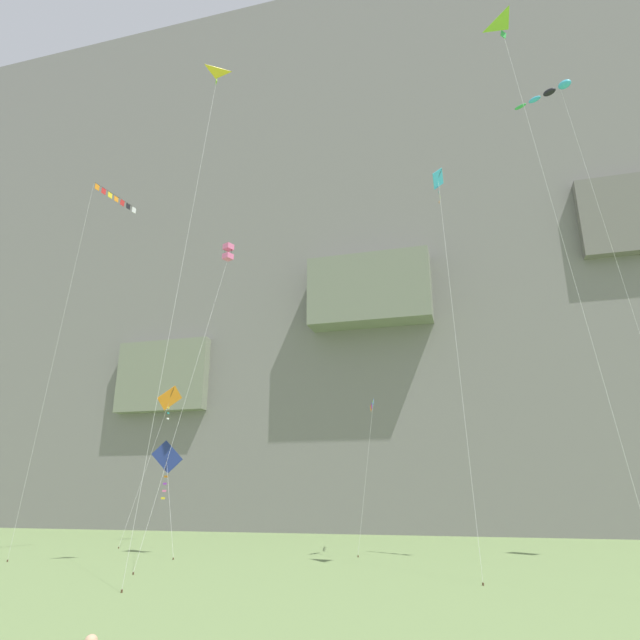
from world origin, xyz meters
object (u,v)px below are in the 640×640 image
at_px(kite_delta_high_right, 512,47).
at_px(kite_delta_mid_left, 212,104).
at_px(kite_banner_mid_right, 371,414).
at_px(kite_diamond_high_left, 169,400).
at_px(kite_banner_far_left, 109,219).
at_px(kite_box_far_right, 228,254).
at_px(kite_windsock_mid_center, 551,93).
at_px(kite_diamond_upper_mid, 167,459).
at_px(kite_diamond_low_right, 440,192).

distance_m(kite_delta_high_right, kite_delta_mid_left, 17.71).
relative_size(kite_banner_mid_right, kite_delta_high_right, 0.35).
height_order(kite_diamond_high_left, kite_banner_mid_right, kite_diamond_high_left).
height_order(kite_banner_far_left, kite_box_far_right, kite_banner_far_left).
distance_m(kite_diamond_high_left, kite_windsock_mid_center, 37.79).
distance_m(kite_diamond_high_left, kite_banner_mid_right, 19.22).
bearing_deg(kite_banner_far_left, kite_windsock_mid_center, 2.94).
height_order(kite_windsock_mid_center, kite_box_far_right, kite_windsock_mid_center).
bearing_deg(kite_diamond_high_left, kite_banner_far_left, -84.52).
bearing_deg(kite_banner_mid_right, kite_windsock_mid_center, -26.63).
bearing_deg(kite_delta_high_right, kite_diamond_high_left, 152.03).
bearing_deg(kite_diamond_upper_mid, kite_delta_mid_left, -55.39).
distance_m(kite_diamond_high_left, kite_delta_high_right, 37.19).
bearing_deg(kite_delta_mid_left, kite_diamond_high_left, 123.50).
relative_size(kite_banner_far_left, kite_delta_high_right, 0.85).
relative_size(kite_delta_high_right, kite_delta_mid_left, 1.06).
bearing_deg(kite_banner_mid_right, kite_box_far_right, -139.43).
relative_size(kite_banner_far_left, kite_banner_mid_right, 2.46).
height_order(kite_banner_mid_right, kite_delta_mid_left, kite_delta_mid_left).
bearing_deg(kite_box_far_right, kite_diamond_upper_mid, 149.27).
bearing_deg(kite_box_far_right, kite_delta_mid_left, -75.45).
distance_m(kite_windsock_mid_center, kite_delta_mid_left, 21.58).
xyz_separation_m(kite_windsock_mid_center, kite_delta_mid_left, (-20.09, -7.51, -2.42)).
height_order(kite_banner_mid_right, kite_box_far_right, kite_box_far_right).
height_order(kite_banner_mid_right, kite_delta_high_right, kite_delta_high_right).
height_order(kite_diamond_low_right, kite_diamond_upper_mid, kite_diamond_low_right).
relative_size(kite_diamond_low_right, kite_diamond_upper_mid, 3.28).
distance_m(kite_windsock_mid_center, kite_delta_high_right, 5.62).
bearing_deg(kite_box_far_right, kite_banner_mid_right, 40.57).
xyz_separation_m(kite_diamond_high_left, kite_delta_high_right, (29.45, -15.64, 16.45)).
relative_size(kite_diamond_high_left, kite_windsock_mid_center, 0.45).
relative_size(kite_delta_high_right, kite_box_far_right, 1.44).
distance_m(kite_banner_mid_right, kite_delta_high_right, 24.69).
height_order(kite_diamond_low_right, kite_delta_mid_left, kite_delta_mid_left).
xyz_separation_m(kite_banner_mid_right, kite_diamond_upper_mid, (-13.58, -4.14, -3.14)).
bearing_deg(kite_windsock_mid_center, kite_delta_mid_left, -159.50).
xyz_separation_m(kite_banner_far_left, kite_windsock_mid_center, (30.98, 1.59, 5.42)).
height_order(kite_diamond_high_left, kite_box_far_right, kite_box_far_right).
xyz_separation_m(kite_windsock_mid_center, kite_delta_high_right, (-2.71, -4.91, -0.23)).
relative_size(kite_diamond_high_left, kite_diamond_low_right, 0.54).
relative_size(kite_windsock_mid_center, kite_delta_high_right, 0.99).
bearing_deg(kite_delta_high_right, kite_box_far_right, 166.89).
distance_m(kite_diamond_high_left, kite_diamond_upper_mid, 11.06).
bearing_deg(kite_banner_mid_right, kite_banner_far_left, -154.42).
bearing_deg(kite_windsock_mid_center, kite_diamond_upper_mid, 174.45).
distance_m(kite_banner_mid_right, kite_box_far_right, 15.12).
relative_size(kite_diamond_high_left, kite_diamond_upper_mid, 1.76).
height_order(kite_delta_high_right, kite_diamond_upper_mid, kite_delta_high_right).
bearing_deg(kite_windsock_mid_center, kite_banner_far_left, -177.06).
distance_m(kite_diamond_low_right, kite_diamond_upper_mid, 25.55).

